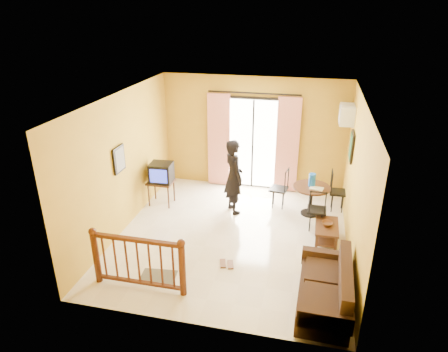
% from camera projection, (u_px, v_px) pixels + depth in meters
% --- Properties ---
extents(ground, '(5.00, 5.00, 0.00)m').
position_uv_depth(ground, '(232.00, 236.00, 8.10)').
color(ground, beige).
rests_on(ground, ground).
extents(room_shell, '(5.00, 5.00, 5.00)m').
position_uv_depth(room_shell, '(233.00, 158.00, 7.43)').
color(room_shell, white).
rests_on(room_shell, ground).
extents(balcony_door, '(2.25, 0.14, 2.46)m').
position_uv_depth(balcony_door, '(253.00, 143.00, 9.81)').
color(balcony_door, black).
rests_on(balcony_door, ground).
extents(tv_table, '(0.57, 0.48, 0.57)m').
position_uv_depth(tv_table, '(161.00, 184.00, 9.22)').
color(tv_table, black).
rests_on(tv_table, ground).
extents(television, '(0.52, 0.48, 0.44)m').
position_uv_depth(television, '(161.00, 172.00, 9.09)').
color(television, black).
rests_on(television, tv_table).
extents(picture_left, '(0.05, 0.42, 0.52)m').
position_uv_depth(picture_left, '(119.00, 159.00, 7.77)').
color(picture_left, black).
rests_on(picture_left, room_shell).
extents(dining_table, '(0.81, 0.81, 0.68)m').
position_uv_depth(dining_table, '(311.00, 192.00, 8.75)').
color(dining_table, black).
rests_on(dining_table, ground).
extents(water_jug, '(0.15, 0.15, 0.28)m').
position_uv_depth(water_jug, '(312.00, 180.00, 8.66)').
color(water_jug, blue).
rests_on(water_jug, dining_table).
extents(serving_tray, '(0.31, 0.23, 0.02)m').
position_uv_depth(serving_tray, '(317.00, 188.00, 8.57)').
color(serving_tray, beige).
rests_on(serving_tray, dining_table).
extents(dining_chairs, '(1.75, 1.37, 0.95)m').
position_uv_depth(dining_chairs, '(309.00, 215.00, 8.92)').
color(dining_chairs, black).
rests_on(dining_chairs, ground).
extents(air_conditioner, '(0.31, 0.60, 0.40)m').
position_uv_depth(air_conditioner, '(347.00, 114.00, 8.56)').
color(air_conditioner, white).
rests_on(air_conditioner, room_shell).
extents(botanical_print, '(0.05, 0.50, 0.60)m').
position_uv_depth(botanical_print, '(352.00, 147.00, 8.15)').
color(botanical_print, black).
rests_on(botanical_print, room_shell).
extents(coffee_table, '(0.44, 0.80, 0.36)m').
position_uv_depth(coffee_table, '(326.00, 230.00, 7.84)').
color(coffee_table, black).
rests_on(coffee_table, ground).
extents(bowl, '(0.25, 0.25, 0.07)m').
position_uv_depth(bowl, '(327.00, 224.00, 7.78)').
color(bowl, brown).
rests_on(bowl, coffee_table).
extents(sofa, '(0.79, 1.64, 0.78)m').
position_uv_depth(sofa, '(327.00, 292.00, 6.10)').
color(sofa, black).
rests_on(sofa, ground).
extents(standing_person, '(0.69, 0.74, 1.69)m').
position_uv_depth(standing_person, '(234.00, 177.00, 8.75)').
color(standing_person, black).
rests_on(standing_person, ground).
extents(stair_balustrade, '(1.63, 0.13, 1.04)m').
position_uv_depth(stair_balustrade, '(138.00, 259.00, 6.42)').
color(stair_balustrade, '#471E0F').
rests_on(stair_balustrade, ground).
extents(doormat, '(0.64, 0.46, 0.02)m').
position_uv_depth(doormat, '(158.00, 277.00, 6.88)').
color(doormat, '#504D40').
rests_on(doormat, ground).
extents(sandals, '(0.30, 0.27, 0.03)m').
position_uv_depth(sandals, '(227.00, 264.00, 7.20)').
color(sandals, brown).
rests_on(sandals, ground).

